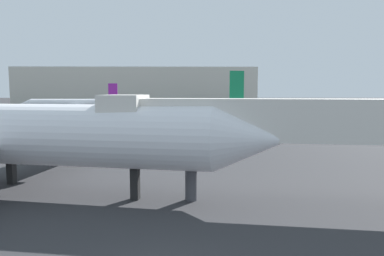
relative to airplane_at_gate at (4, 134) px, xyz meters
name	(u,v)px	position (x,y,z in m)	size (l,w,h in m)	color
airplane_at_gate	(4,134)	(0.00, 0.00, 0.00)	(34.52, 25.22, 11.44)	white
airplane_distant	(189,110)	(12.02, 39.78, -0.72)	(26.42, 24.80, 9.91)	white
airplane_far_right	(74,104)	(-17.52, 71.90, -0.85)	(27.97, 17.42, 8.23)	white
jet_bridge	(279,122)	(16.74, -2.73, 0.96)	(22.55, 5.78, 6.23)	silver
baggage_cart	(56,146)	(-2.06, 14.59, -3.01)	(2.51, 2.69, 1.30)	red
terminal_building	(139,88)	(-7.24, 121.69, 3.69)	(89.49, 24.96, 14.91)	beige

